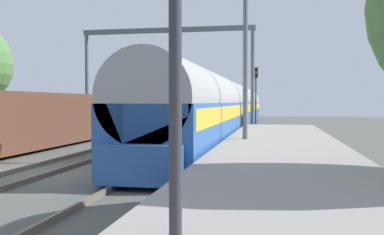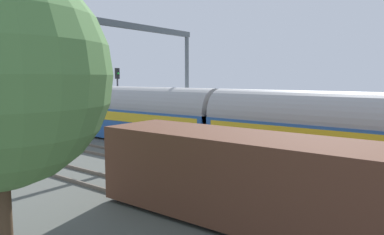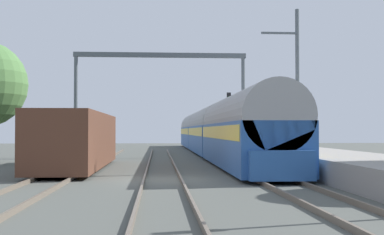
{
  "view_description": "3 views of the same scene",
  "coord_description": "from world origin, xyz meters",
  "px_view_note": "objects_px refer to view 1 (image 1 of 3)",
  "views": [
    {
      "loc": [
        7.88,
        -13.51,
        2.41
      ],
      "look_at": [
        4.3,
        5.41,
        1.72
      ],
      "focal_mm": 41.09,
      "sensor_mm": 36.0,
      "label": 1
    },
    {
      "loc": [
        -14.23,
        2.05,
        4.68
      ],
      "look_at": [
        -0.63,
        12.36,
        2.76
      ],
      "focal_mm": 33.68,
      "sensor_mm": 36.0,
      "label": 2
    },
    {
      "loc": [
        -0.19,
        -20.67,
        1.98
      ],
      "look_at": [
        2.15,
        14.48,
        2.88
      ],
      "focal_mm": 48.16,
      "sensor_mm": 36.0,
      "label": 3
    }
  ],
  "objects_px": {
    "passenger_train": "(230,107)",
    "freight_car": "(23,121)",
    "person_crossing": "(244,123)",
    "catenary_gantry": "(167,58)",
    "railway_signal_far": "(256,90)",
    "railway_signal_near": "(175,1)"
  },
  "relations": [
    {
      "from": "passenger_train",
      "to": "freight_car",
      "type": "height_order",
      "value": "passenger_train"
    },
    {
      "from": "freight_car",
      "to": "person_crossing",
      "type": "distance_m",
      "value": 13.57
    },
    {
      "from": "person_crossing",
      "to": "catenary_gantry",
      "type": "relative_size",
      "value": 0.13
    },
    {
      "from": "passenger_train",
      "to": "freight_car",
      "type": "distance_m",
      "value": 18.31
    },
    {
      "from": "person_crossing",
      "to": "passenger_train",
      "type": "bearing_deg",
      "value": 52.7
    },
    {
      "from": "passenger_train",
      "to": "railway_signal_far",
      "type": "relative_size",
      "value": 9.07
    },
    {
      "from": "freight_car",
      "to": "catenary_gantry",
      "type": "bearing_deg",
      "value": 70.24
    },
    {
      "from": "passenger_train",
      "to": "person_crossing",
      "type": "relative_size",
      "value": 28.44
    },
    {
      "from": "railway_signal_near",
      "to": "railway_signal_far",
      "type": "distance_m",
      "value": 34.39
    },
    {
      "from": "freight_car",
      "to": "catenary_gantry",
      "type": "relative_size",
      "value": 1.0
    },
    {
      "from": "person_crossing",
      "to": "railway_signal_near",
      "type": "distance_m",
      "value": 24.15
    },
    {
      "from": "railway_signal_near",
      "to": "railway_signal_far",
      "type": "bearing_deg",
      "value": 91.03
    },
    {
      "from": "passenger_train",
      "to": "railway_signal_near",
      "type": "xyz_separation_m",
      "value": [
        2.54,
        -31.22,
        1.51
      ]
    },
    {
      "from": "railway_signal_near",
      "to": "catenary_gantry",
      "type": "relative_size",
      "value": 0.42
    },
    {
      "from": "railway_signal_far",
      "to": "catenary_gantry",
      "type": "height_order",
      "value": "catenary_gantry"
    },
    {
      "from": "person_crossing",
      "to": "railway_signal_far",
      "type": "xyz_separation_m",
      "value": [
        0.32,
        10.38,
        2.42
      ]
    },
    {
      "from": "railway_signal_near",
      "to": "person_crossing",
      "type": "bearing_deg",
      "value": 92.24
    },
    {
      "from": "catenary_gantry",
      "to": "passenger_train",
      "type": "bearing_deg",
      "value": 44.28
    },
    {
      "from": "person_crossing",
      "to": "catenary_gantry",
      "type": "xyz_separation_m",
      "value": [
        -5.9,
        3.02,
        4.64
      ]
    },
    {
      "from": "freight_car",
      "to": "railway_signal_far",
      "type": "distance_m",
      "value": 22.09
    },
    {
      "from": "railway_signal_far",
      "to": "catenary_gantry",
      "type": "xyz_separation_m",
      "value": [
        -6.22,
        -7.36,
        2.22
      ]
    },
    {
      "from": "passenger_train",
      "to": "person_crossing",
      "type": "bearing_deg",
      "value": -77.5
    }
  ]
}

